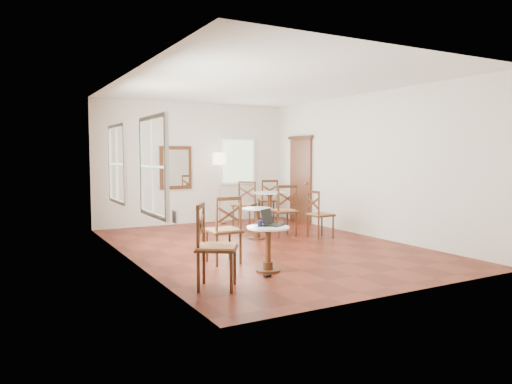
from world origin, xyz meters
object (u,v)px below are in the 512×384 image
chair_near_a (224,230)px  chair_back_b (245,204)px  cafe_table_near (268,244)px  mouse (266,225)px  cafe_table_mid (257,220)px  navy_mug (260,224)px  cafe_table_back (270,205)px  floor_lamp (220,163)px  laptop (271,221)px  water_glass (281,224)px  chair_near_b (215,246)px  chair_back_a (268,200)px  chair_mid_b (319,214)px  power_adapter (267,276)px  chair_mid_a (284,211)px

chair_near_a → chair_back_b: (2.09, 3.32, 0.01)m
cafe_table_near → mouse: (-0.03, 0.01, 0.27)m
cafe_table_mid → chair_near_a: size_ratio=0.59×
chair_near_a → cafe_table_near: bearing=113.6°
navy_mug → cafe_table_mid: bearing=62.0°
cafe_table_back → floor_lamp: 1.68m
laptop → mouse: (-0.15, -0.10, -0.04)m
cafe_table_near → navy_mug: (-0.10, 0.05, 0.30)m
water_glass → chair_near_a: bearing=116.8°
chair_near_b → navy_mug: (0.94, 0.49, 0.17)m
cafe_table_back → navy_mug: cafe_table_back is taller
chair_near_b → chair_back_a: (3.91, 5.31, -0.02)m
cafe_table_near → cafe_table_mid: (1.19, 2.48, -0.02)m
cafe_table_near → chair_mid_b: chair_mid_b is taller
floor_lamp → navy_mug: (-1.56, -4.83, -0.79)m
floor_lamp → chair_mid_b: bearing=-72.7°
chair_near_a → power_adapter: chair_near_a is taller
chair_near_b → chair_mid_b: size_ratio=1.11×
floor_lamp → power_adapter: size_ratio=18.21×
mouse → power_adapter: bearing=-136.6°
chair_near_b → navy_mug: bearing=-30.4°
mouse → power_adapter: mouse is taller
chair_near_b → cafe_table_back: bearing=-5.9°
cafe_table_near → chair_near_a: chair_near_a is taller
chair_mid_b → chair_near_a: bearing=112.0°
chair_near_a → floor_lamp: (1.79, 4.09, 0.97)m
chair_near_b → power_adapter: 1.03m
chair_back_b → chair_near_b: bearing=-74.6°
chair_mid_a → chair_near_b: bearing=51.6°
cafe_table_near → cafe_table_back: size_ratio=0.80×
chair_mid_a → navy_mug: 3.11m
chair_back_b → water_glass: (-1.62, -4.25, 0.18)m
cafe_table_back → navy_mug: bearing=-122.3°
cafe_table_back → floor_lamp: size_ratio=0.47×
power_adapter → chair_mid_a: bearing=54.0°
cafe_table_near → mouse: mouse is taller
chair_back_a → chair_back_b: bearing=51.6°
cafe_table_near → power_adapter: cafe_table_near is taller
cafe_table_mid → navy_mug: (-1.29, -2.43, 0.32)m
laptop → power_adapter: 0.86m
cafe_table_near → chair_mid_a: 3.09m
chair_near_b → laptop: bearing=-32.8°
laptop → chair_back_a: bearing=25.8°
chair_near_a → chair_mid_a: (2.17, 1.68, 0.01)m
cafe_table_back → power_adapter: (-2.43, -4.07, -0.50)m
chair_near_a → mouse: bearing=112.1°
cafe_table_mid → chair_near_b: bearing=-127.5°
floor_lamp → mouse: bearing=-106.9°
cafe_table_mid → water_glass: size_ratio=6.12×
chair_mid_a → power_adapter: (-2.01, -2.77, -0.52)m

